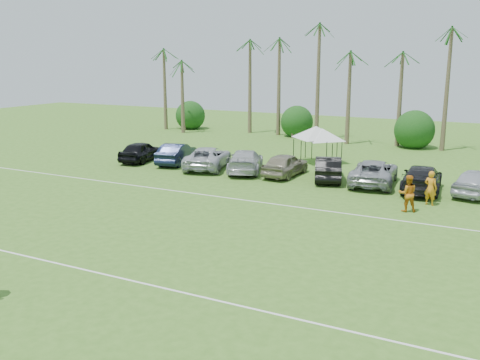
% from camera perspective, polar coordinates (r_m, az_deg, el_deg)
% --- Properties ---
extents(ground, '(120.00, 120.00, 0.00)m').
position_cam_1_polar(ground, '(20.18, -19.58, -11.10)').
color(ground, '#406F21').
rests_on(ground, ground).
extents(field_lines, '(80.00, 12.10, 0.01)m').
position_cam_1_polar(field_lines, '(25.87, -6.67, -5.07)').
color(field_lines, white).
rests_on(field_lines, ground).
extents(palm_tree_0, '(2.40, 2.40, 8.90)m').
position_cam_1_polar(palm_tree_0, '(61.81, -8.48, 12.35)').
color(palm_tree_0, brown).
rests_on(palm_tree_0, ground).
extents(palm_tree_1, '(2.40, 2.40, 9.90)m').
position_cam_1_polar(palm_tree_1, '(59.06, -4.45, 13.28)').
color(palm_tree_1, brown).
rests_on(palm_tree_1, ground).
extents(palm_tree_2, '(2.40, 2.40, 10.90)m').
position_cam_1_polar(palm_tree_2, '(56.62, -0.01, 14.20)').
color(palm_tree_2, brown).
rests_on(palm_tree_2, ground).
extents(palm_tree_3, '(2.40, 2.40, 11.90)m').
position_cam_1_polar(palm_tree_3, '(54.94, 3.84, 15.10)').
color(palm_tree_3, brown).
rests_on(palm_tree_3, ground).
extents(palm_tree_4, '(2.40, 2.40, 8.90)m').
position_cam_1_polar(palm_tree_4, '(53.44, 7.83, 12.30)').
color(palm_tree_4, brown).
rests_on(palm_tree_4, ground).
extents(palm_tree_5, '(2.40, 2.40, 9.90)m').
position_cam_1_polar(palm_tree_5, '(52.25, 12.11, 13.08)').
color(palm_tree_5, brown).
rests_on(palm_tree_5, ground).
extents(palm_tree_6, '(2.40, 2.40, 10.90)m').
position_cam_1_polar(palm_tree_6, '(51.35, 16.59, 13.81)').
color(palm_tree_6, brown).
rests_on(palm_tree_6, ground).
extents(palm_tree_7, '(2.40, 2.40, 11.90)m').
position_cam_1_polar(palm_tree_7, '(50.77, 21.23, 14.46)').
color(palm_tree_7, brown).
rests_on(palm_tree_7, ground).
extents(bush_tree_0, '(4.00, 4.00, 4.00)m').
position_cam_1_polar(bush_tree_0, '(61.27, -5.46, 7.10)').
color(bush_tree_0, brown).
rests_on(bush_tree_0, ground).
extents(bush_tree_1, '(4.00, 4.00, 4.00)m').
position_cam_1_polar(bush_tree_1, '(55.42, 6.04, 6.48)').
color(bush_tree_1, brown).
rests_on(bush_tree_1, ground).
extents(bush_tree_2, '(4.00, 4.00, 4.00)m').
position_cam_1_polar(bush_tree_2, '(52.34, 18.43, 5.51)').
color(bush_tree_2, brown).
rests_on(bush_tree_2, ground).
extents(sideline_player_a, '(0.80, 0.63, 1.92)m').
position_cam_1_polar(sideline_player_a, '(31.17, 19.66, -0.81)').
color(sideline_player_a, orange).
rests_on(sideline_player_a, ground).
extents(sideline_player_b, '(1.17, 1.06, 1.97)m').
position_cam_1_polar(sideline_player_b, '(29.48, 17.45, -1.37)').
color(sideline_player_b, orange).
rests_on(sideline_player_b, ground).
extents(canopy_tent_left, '(3.83, 3.83, 3.11)m').
position_cam_1_polar(canopy_tent_left, '(41.55, 8.78, 5.45)').
color(canopy_tent_left, black).
rests_on(canopy_tent_left, ground).
extents(canopy_tent_right, '(4.07, 4.07, 3.30)m').
position_cam_1_polar(canopy_tent_right, '(41.64, 8.14, 5.72)').
color(canopy_tent_right, black).
rests_on(canopy_tent_right, ground).
extents(parked_car_0, '(2.52, 4.87, 1.58)m').
position_cam_1_polar(parked_car_0, '(42.62, -10.51, 3.03)').
color(parked_car_0, black).
rests_on(parked_car_0, ground).
extents(parked_car_1, '(2.66, 5.05, 1.58)m').
position_cam_1_polar(parked_car_1, '(41.24, -6.79, 2.83)').
color(parked_car_1, black).
rests_on(parked_car_1, ground).
extents(parked_car_2, '(4.14, 6.21, 1.58)m').
position_cam_1_polar(parked_car_2, '(39.30, -3.45, 2.40)').
color(parked_car_2, '#B9BAC3').
rests_on(parked_car_2, ground).
extents(parked_car_3, '(3.98, 5.89, 1.58)m').
position_cam_1_polar(parked_car_3, '(38.00, 0.58, 2.06)').
color(parked_car_3, '#B5B6BB').
rests_on(parked_car_3, ground).
extents(parked_car_4, '(2.04, 4.72, 1.58)m').
position_cam_1_polar(parked_car_4, '(36.85, 4.84, 1.67)').
color(parked_car_4, gray).
rests_on(parked_car_4, ground).
extents(parked_car_5, '(3.11, 5.09, 1.58)m').
position_cam_1_polar(parked_car_5, '(35.97, 9.38, 1.26)').
color(parked_car_5, black).
rests_on(parked_car_5, ground).
extents(parked_car_6, '(3.23, 5.95, 1.58)m').
position_cam_1_polar(parked_car_6, '(35.30, 14.10, 0.82)').
color(parked_car_6, '#94969D').
rests_on(parked_car_6, ground).
extents(parked_car_7, '(2.65, 5.62, 1.58)m').
position_cam_1_polar(parked_car_7, '(34.30, 18.82, 0.17)').
color(parked_car_7, black).
rests_on(parked_car_7, ground).
extents(parked_car_8, '(2.72, 4.92, 1.58)m').
position_cam_1_polar(parked_car_8, '(34.49, 23.89, -0.19)').
color(parked_car_8, '#B8B9C3').
rests_on(parked_car_8, ground).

